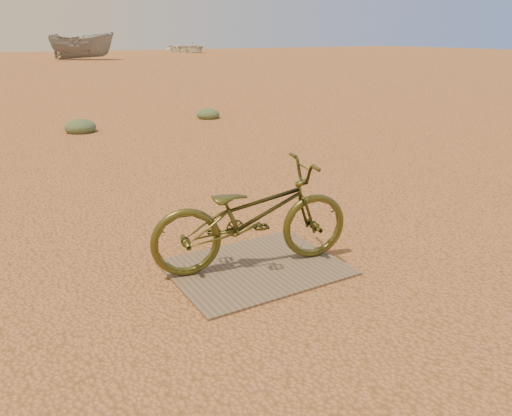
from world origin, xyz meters
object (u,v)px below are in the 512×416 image
boat_mid_right (82,46)px  boat_far_right (188,47)px  bicycle (252,216)px  plywood_board (256,268)px

boat_mid_right → boat_far_right: boat_mid_right is taller
boat_mid_right → boat_far_right: 16.95m
boat_mid_right → boat_far_right: size_ratio=1.03×
bicycle → boat_mid_right: (6.93, 38.86, 0.55)m
boat_far_right → boat_mid_right: bearing=-156.3°
plywood_board → bicycle: bicycle is taller
boat_mid_right → bicycle: bearing=-153.4°
boat_mid_right → boat_far_right: bearing=-15.5°
plywood_board → boat_far_right: (20.30, 49.30, 0.53)m
plywood_board → boat_mid_right: boat_mid_right is taller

